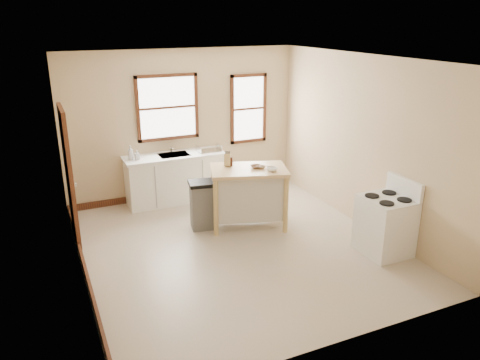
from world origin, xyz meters
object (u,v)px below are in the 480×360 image
Objects in this scene: knife_block at (227,160)px; pepper_grinder at (231,162)px; soap_bottle_b at (137,155)px; bowl_a at (256,167)px; gas_stove at (386,217)px; dish_rack at (209,149)px; soap_bottle_a at (130,153)px; trash_bin at (202,205)px; kitchen_island at (248,197)px; bowl_b at (261,167)px; bowl_c at (272,169)px.

pepper_grinder is at bearing 16.12° from knife_block.
soap_bottle_b reaches higher than bowl_a.
bowl_a is 0.16× the size of gas_stove.
bowl_a is at bearing -65.15° from dish_rack.
gas_stove is at bearing -60.99° from soap_bottle_a.
dish_rack reaches higher than trash_bin.
kitchen_island is 8.17× the size of bowl_b.
kitchen_island is 6.68× the size of bowl_c.
trash_bin is 0.72× the size of gas_stove.
bowl_b is at bearing 114.19° from bowl_c.
pepper_grinder is 2.58m from gas_stove.
bowl_c is at bearing -65.81° from bowl_b.
dish_rack is 2.19× the size of knife_block.
soap_bottle_b is 1.75m from knife_block.
pepper_grinder is 0.86m from trash_bin.
soap_bottle_a is at bearing 132.10° from trash_bin.
bowl_c is at bearing -13.17° from knife_block.
bowl_c is 1.29m from trash_bin.
trash_bin is at bearing -177.38° from pepper_grinder.
gas_stove reaches higher than trash_bin.
dish_rack is 1.61m from bowl_b.
bowl_a is (1.60, -1.54, 0.02)m from soap_bottle_b.
pepper_grinder reaches higher than bowl_c.
bowl_a reaches higher than kitchen_island.
soap_bottle_a is 0.60× the size of dish_rack.
bowl_a reaches higher than bowl_b.
pepper_grinder reaches higher than bowl_b.
soap_bottle_b is at bearing -164.52° from dish_rack.
trash_bin is (-0.92, 0.28, -0.61)m from bowl_b.
soap_bottle_b is (0.11, -0.05, -0.04)m from soap_bottle_a.
knife_block is 1.33× the size of pepper_grinder.
bowl_b is at bearing -3.85° from kitchen_island.
soap_bottle_b is 1.81m from pepper_grinder.
gas_stove reaches higher than bowl_a.
soap_bottle_a is 0.23× the size of gas_stove.
kitchen_island is 6.14× the size of knife_block.
bowl_b is 0.18× the size of trash_bin.
trash_bin is (-0.53, -0.02, -0.67)m from pepper_grinder.
soap_bottle_a is 1.49× the size of soap_bottle_b.
knife_block is at bearing 131.05° from gas_stove.
pepper_grinder is at bearing -77.67° from dish_rack.
gas_stove reaches higher than dish_rack.
pepper_grinder reaches higher than bowl_a.
gas_stove is at bearing -51.78° from bowl_a.
soap_bottle_a reaches higher than bowl_c.
knife_block is 1.09× the size of bowl_c.
soap_bottle_b is at bearing 129.61° from trash_bin.
gas_stove is at bearing -18.20° from knife_block.
knife_block reaches higher than pepper_grinder.
knife_block reaches higher than bowl_a.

